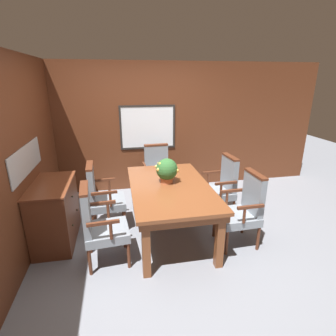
% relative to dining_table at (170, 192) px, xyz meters
% --- Properties ---
extents(ground_plane, '(14.00, 14.00, 0.00)m').
position_rel_dining_table_xyz_m(ground_plane, '(-0.16, -0.10, -0.66)').
color(ground_plane, gray).
extents(wall_back, '(7.20, 0.08, 2.45)m').
position_rel_dining_table_xyz_m(wall_back, '(-0.16, 1.81, 0.56)').
color(wall_back, '#5B2D19').
rests_on(wall_back, ground_plane).
extents(wall_left, '(0.08, 7.20, 2.45)m').
position_rel_dining_table_xyz_m(wall_left, '(-1.83, -0.10, 0.56)').
color(wall_left, '#5B2D19').
rests_on(wall_left, ground_plane).
extents(dining_table, '(1.07, 1.78, 0.76)m').
position_rel_dining_table_xyz_m(dining_table, '(0.00, 0.00, 0.00)').
color(dining_table, brown).
rests_on(dining_table, ground_plane).
extents(chair_left_far, '(0.53, 0.55, 1.00)m').
position_rel_dining_table_xyz_m(chair_left_far, '(-0.95, 0.38, -0.14)').
color(chair_left_far, '#562B19').
rests_on(chair_left_far, ground_plane).
extents(chair_right_far, '(0.53, 0.55, 1.00)m').
position_rel_dining_table_xyz_m(chair_right_far, '(0.91, 0.40, -0.14)').
color(chair_right_far, '#562B19').
rests_on(chair_right_far, ground_plane).
extents(chair_head_far, '(0.55, 0.53, 1.00)m').
position_rel_dining_table_xyz_m(chair_head_far, '(0.02, 1.27, -0.14)').
color(chair_head_far, '#562B19').
rests_on(chair_head_far, ground_plane).
extents(chair_left_near, '(0.54, 0.56, 1.00)m').
position_rel_dining_table_xyz_m(chair_left_near, '(-0.94, -0.43, -0.14)').
color(chair_left_near, '#562B19').
rests_on(chair_left_near, ground_plane).
extents(chair_right_near, '(0.52, 0.54, 1.00)m').
position_rel_dining_table_xyz_m(chair_right_near, '(0.91, -0.38, -0.14)').
color(chair_right_near, '#562B19').
rests_on(chair_right_near, ground_plane).
extents(potted_plant, '(0.32, 0.30, 0.35)m').
position_rel_dining_table_xyz_m(potted_plant, '(-0.02, 0.11, 0.28)').
color(potted_plant, '#B2603D').
rests_on(potted_plant, dining_table).
extents(sideboard_cabinet, '(0.51, 0.96, 0.84)m').
position_rel_dining_table_xyz_m(sideboard_cabinet, '(-1.55, 0.15, -0.24)').
color(sideboard_cabinet, brown).
rests_on(sideboard_cabinet, ground_plane).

